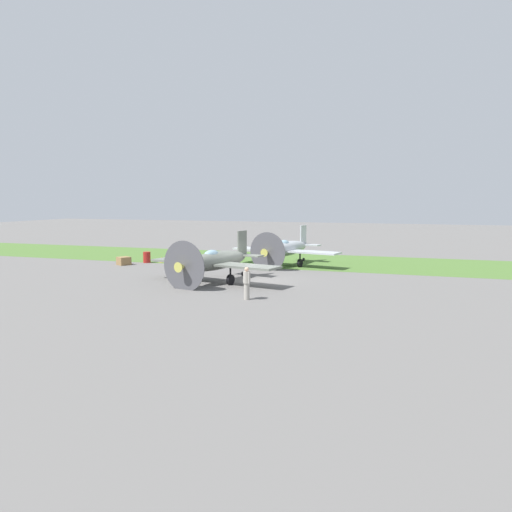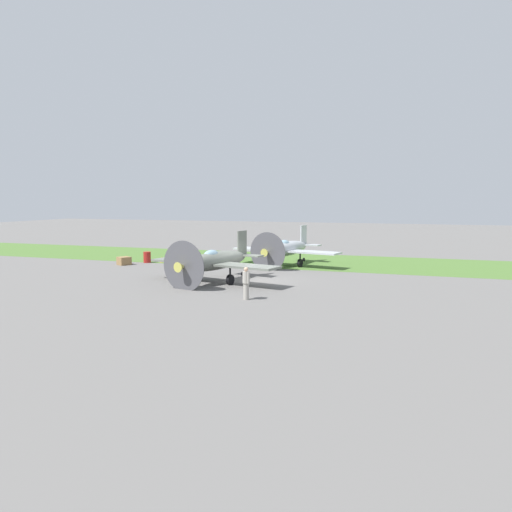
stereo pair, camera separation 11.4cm
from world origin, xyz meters
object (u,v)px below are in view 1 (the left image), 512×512
Objects in this scene: airplane_lead at (215,261)px; airplane_wingman at (287,249)px; runway_marker_cone at (162,260)px; ground_crew_chief at (247,282)px; fuel_drum at (147,257)px; supply_crate at (124,261)px.

airplane_lead is 1.02× the size of airplane_wingman.
airplane_wingman is 10.57m from runway_marker_cone.
runway_marker_cone is at bearing 178.02° from ground_crew_chief.
fuel_drum reaches higher than supply_crate.
ground_crew_chief is 17.80m from fuel_drum.
ground_crew_chief reaches higher than runway_marker_cone.
fuel_drum is 1.23m from runway_marker_cone.
airplane_wingman is at bearing -172.42° from runway_marker_cone.
airplane_lead is 11.79m from supply_crate.
ground_crew_chief reaches higher than supply_crate.
runway_marker_cone is at bearing -128.85° from supply_crate.
airplane_lead is 10.22× the size of fuel_drum.
airplane_lead is at bearing 136.41° from runway_marker_cone.
ground_crew_chief is at bearing 137.84° from fuel_drum.
airplane_lead is 6.02m from ground_crew_chief.
runway_marker_cone is (8.37, -7.97, -1.14)m from airplane_lead.
supply_crate is (12.44, 3.89, -1.02)m from airplane_wingman.
ground_crew_chief is 1.92× the size of fuel_drum.
airplane_wingman is 10.04× the size of supply_crate.
fuel_drum is 1.00× the size of supply_crate.
supply_crate is (10.39, -5.46, -1.04)m from airplane_lead.
airplane_lead reaches higher than ground_crew_chief.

